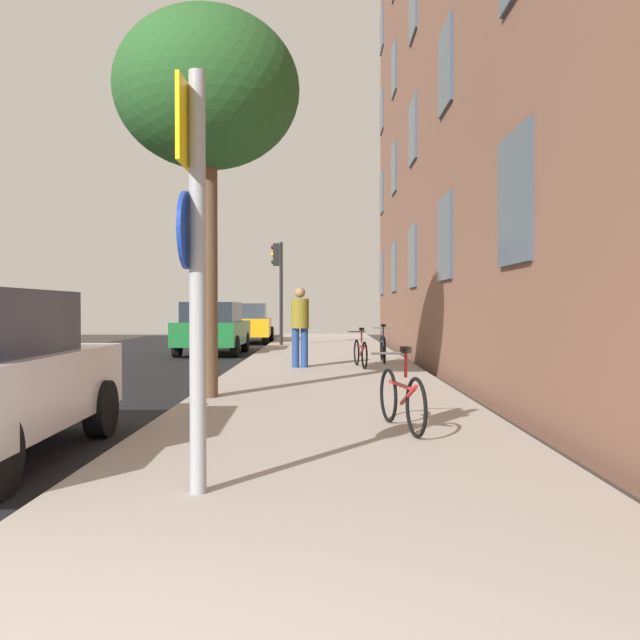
{
  "coord_description": "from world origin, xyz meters",
  "views": [
    {
      "loc": [
        1.03,
        -1.74,
        1.47
      ],
      "look_at": [
        0.96,
        12.63,
        1.21
      ],
      "focal_mm": 39.13,
      "sensor_mm": 36.0,
      "label": 1
    }
  ],
  "objects": [
    {
      "name": "ground_plane",
      "position": [
        -2.4,
        15.0,
        0.0
      ],
      "size": [
        41.8,
        41.8,
        0.0
      ],
      "primitive_type": "plane",
      "color": "#332D28"
    },
    {
      "name": "road_asphalt",
      "position": [
        -4.5,
        15.0,
        0.01
      ],
      "size": [
        7.0,
        38.0,
        0.01
      ],
      "primitive_type": "cube",
      "color": "black",
      "rests_on": "ground"
    },
    {
      "name": "sidewalk",
      "position": [
        1.1,
        15.0,
        0.06
      ],
      "size": [
        4.2,
        38.0,
        0.12
      ],
      "primitive_type": "cube",
      "color": "#9E9389",
      "rests_on": "ground"
    },
    {
      "name": "sign_post",
      "position": [
        0.1,
        3.28,
        1.89
      ],
      "size": [
        0.16,
        0.6,
        3.05
      ],
      "color": "gray",
      "rests_on": "sidewalk"
    },
    {
      "name": "traffic_light",
      "position": [
        -0.59,
        23.26,
        2.65
      ],
      "size": [
        0.43,
        0.24,
        3.69
      ],
      "color": "black",
      "rests_on": "sidewalk"
    },
    {
      "name": "tree_near",
      "position": [
        -0.71,
        8.69,
        4.67
      ],
      "size": [
        2.76,
        2.76,
        5.77
      ],
      "color": "brown",
      "rests_on": "sidewalk"
    },
    {
      "name": "bicycle_0",
      "position": [
        1.89,
        5.9,
        0.48
      ],
      "size": [
        0.48,
        1.62,
        0.92
      ],
      "color": "black",
      "rests_on": "sidewalk"
    },
    {
      "name": "bicycle_1",
      "position": [
        1.87,
        13.95,
        0.47
      ],
      "size": [
        0.42,
        1.6,
        0.89
      ],
      "color": "black",
      "rests_on": "sidewalk"
    },
    {
      "name": "bicycle_2",
      "position": [
        2.49,
        15.4,
        0.49
      ],
      "size": [
        0.42,
        1.72,
        0.94
      ],
      "color": "black",
      "rests_on": "sidewalk"
    },
    {
      "name": "pedestrian_0",
      "position": [
        0.5,
        13.9,
        1.15
      ],
      "size": [
        0.52,
        0.52,
        1.8
      ],
      "color": "navy",
      "rests_on": "sidewalk"
    },
    {
      "name": "car_1",
      "position": [
        -2.4,
        19.79,
        0.84
      ],
      "size": [
        1.91,
        4.1,
        1.62
      ],
      "color": "#19662D",
      "rests_on": "road_asphalt"
    },
    {
      "name": "car_2",
      "position": [
        -2.09,
        26.71,
        0.84
      ],
      "size": [
        2.08,
        4.35,
        1.62
      ],
      "color": "orange",
      "rests_on": "road_asphalt"
    }
  ]
}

